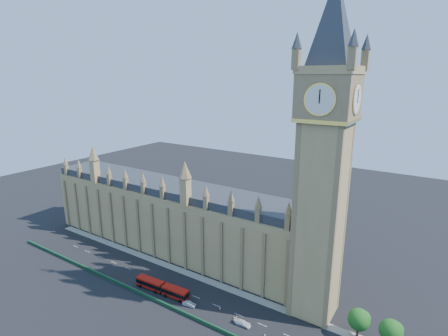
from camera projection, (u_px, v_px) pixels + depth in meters
The scene contains 15 objects.
ground at pixel (187, 293), 115.51m from camera, with size 400.00×400.00×0.00m, color black.
palace_westminster at pixel (172, 216), 142.99m from camera, with size 120.00×20.00×28.00m.
elizabeth_tower at pixel (326, 134), 92.92m from camera, with size 20.59×20.59×105.00m.
bridge_parapet at pixel (168, 306), 108.06m from camera, with size 160.00×0.60×1.20m, color #1E4C2D.
kerb_north at pixel (204, 279), 123.19m from camera, with size 160.00×3.00×0.16m, color gray.
tree_east_near at pixel (360, 319), 94.71m from camera, with size 6.00×6.00×8.50m.
tree_east_far at pixel (392, 331), 90.49m from camera, with size 6.00×6.00×8.50m.
red_bus at pixel (162, 288), 115.29m from camera, with size 20.34×4.27×3.44m.
car_grey at pixel (185, 298), 111.99m from camera, with size 1.69×4.19×1.43m, color #414449.
car_silver at pixel (189, 304), 108.85m from camera, with size 1.51×4.32×1.42m, color #AFB1B7.
car_white at pixel (243, 323), 100.40m from camera, with size 2.04×5.03×1.46m, color silver.
cone_a at pixel (220, 309), 107.13m from camera, with size 0.61×0.61×0.76m.
cone_b at pixel (234, 318), 103.10m from camera, with size 0.63×0.63×0.79m.
cone_c at pixel (247, 327), 99.47m from camera, with size 0.47×0.47×0.68m.
cone_d at pixel (265, 335), 96.17m from camera, with size 0.48×0.48×0.76m.
Camera 1 is at (65.49, -78.06, 69.50)m, focal length 28.00 mm.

